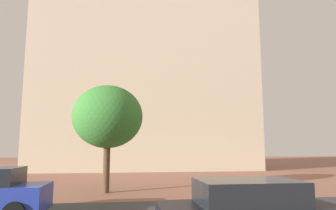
% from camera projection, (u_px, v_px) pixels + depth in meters
% --- Properties ---
extents(landmark_building, '(22.29, 12.42, 38.00)m').
position_uv_depth(landmark_building, '(147.00, 66.00, 34.61)').
color(landmark_building, beige).
rests_on(landmark_building, ground_plane).
extents(tree_curb_far, '(3.52, 3.52, 5.34)m').
position_uv_depth(tree_curb_far, '(108.00, 117.00, 15.49)').
color(tree_curb_far, '#4C3823').
rests_on(tree_curb_far, ground_plane).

